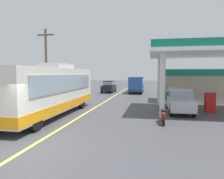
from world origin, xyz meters
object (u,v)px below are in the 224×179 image
(pedestrian_near_pump, at_px, (175,94))
(car_at_pump, at_px, (180,99))
(coach_bus_main, at_px, (51,91))
(minibus_opposing_lane, at_px, (137,83))
(motorcycle_parked_forecourt, at_px, (163,116))
(car_trailing_behind_bus, at_px, (109,86))
(pedestrian_by_shop, at_px, (168,98))

(pedestrian_near_pump, bearing_deg, car_at_pump, -91.31)
(coach_bus_main, distance_m, car_at_pump, 9.51)
(car_at_pump, bearing_deg, pedestrian_near_pump, 88.69)
(minibus_opposing_lane, height_order, motorcycle_parked_forecourt, minibus_opposing_lane)
(pedestrian_near_pump, xyz_separation_m, car_trailing_behind_bus, (-8.75, 10.92, 0.08))
(minibus_opposing_lane, relative_size, pedestrian_near_pump, 3.69)
(coach_bus_main, height_order, car_trailing_behind_bus, coach_bus_main)
(pedestrian_by_shop, height_order, car_trailing_behind_bus, car_trailing_behind_bus)
(coach_bus_main, bearing_deg, car_trailing_behind_bus, 88.81)
(car_at_pump, distance_m, motorcycle_parked_forecourt, 4.04)
(pedestrian_near_pump, xyz_separation_m, pedestrian_by_shop, (-0.82, -3.12, 0.00))
(car_at_pump, bearing_deg, car_trailing_behind_bus, 119.21)
(coach_bus_main, xyz_separation_m, car_trailing_behind_bus, (0.38, 18.37, -0.71))
(pedestrian_near_pump, relative_size, pedestrian_by_shop, 1.00)
(coach_bus_main, bearing_deg, minibus_opposing_lane, 75.81)
(coach_bus_main, relative_size, pedestrian_by_shop, 6.65)
(minibus_opposing_lane, height_order, pedestrian_by_shop, minibus_opposing_lane)
(car_trailing_behind_bus, bearing_deg, pedestrian_by_shop, -60.53)
(pedestrian_by_shop, bearing_deg, minibus_opposing_lane, 104.31)
(motorcycle_parked_forecourt, bearing_deg, pedestrian_by_shop, 82.39)
(pedestrian_by_shop, xyz_separation_m, car_trailing_behind_bus, (-7.93, 14.04, 0.08))
(pedestrian_by_shop, bearing_deg, car_trailing_behind_bus, 119.47)
(minibus_opposing_lane, height_order, pedestrian_near_pump, minibus_opposing_lane)
(coach_bus_main, relative_size, motorcycle_parked_forecourt, 6.13)
(coach_bus_main, bearing_deg, car_at_pump, 17.80)
(car_at_pump, bearing_deg, minibus_opposing_lane, 105.51)
(coach_bus_main, height_order, pedestrian_near_pump, coach_bus_main)
(motorcycle_parked_forecourt, relative_size, car_trailing_behind_bus, 0.43)
(minibus_opposing_lane, xyz_separation_m, pedestrian_by_shop, (3.63, -14.22, -0.54))
(motorcycle_parked_forecourt, distance_m, pedestrian_by_shop, 5.25)
(car_at_pump, height_order, pedestrian_near_pump, car_at_pump)
(coach_bus_main, xyz_separation_m, car_at_pump, (9.03, 2.90, -0.71))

